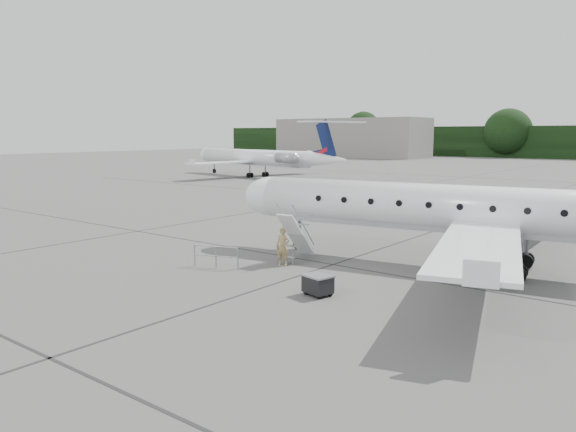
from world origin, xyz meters
The scene contains 8 objects.
ground centered at (0.00, 0.00, 0.00)m, with size 320.00×320.00×0.00m, color #60605E.
terminal_building centered at (-70.00, 110.00, 5.00)m, with size 40.00×14.00×10.00m, color gray.
main_regional_jet centered at (1.39, 6.68, 3.82)m, with size 29.76×21.43×7.63m, color white, non-canonical shape.
airstair centered at (-7.13, 2.95, 1.20)m, with size 0.85×2.37×2.39m, color white, non-canonical shape.
passenger centered at (-6.91, 1.64, 0.90)m, with size 0.66×0.43×1.81m, color #978152.
safety_railing centered at (-9.08, -0.59, 0.50)m, with size 2.20×0.08×1.00m, color gray, non-canonical shape.
baggage_cart centered at (-2.79, -1.38, 0.43)m, with size 1.00×0.81×0.87m, color black, non-canonical shape.
bg_regional_left centered at (-44.25, 41.68, 3.86)m, with size 29.47×21.22×7.73m, color white, non-canonical shape.
Camera 1 is at (9.12, -18.48, 6.15)m, focal length 35.00 mm.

